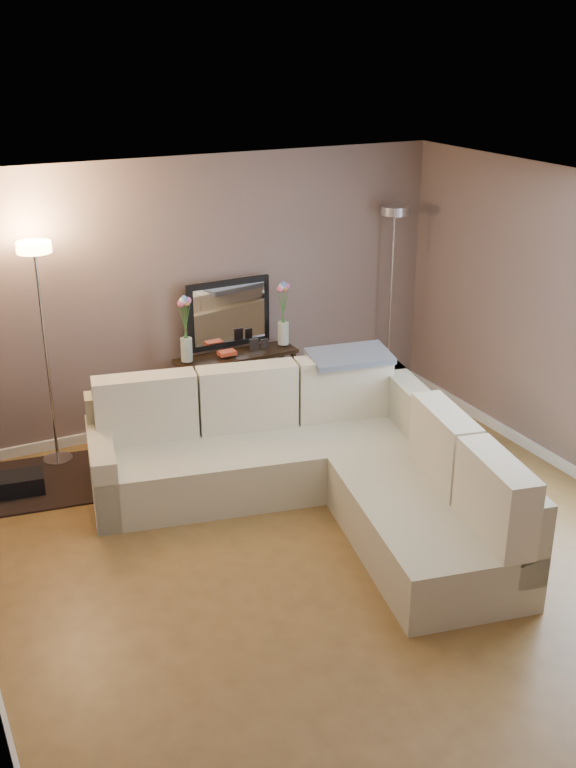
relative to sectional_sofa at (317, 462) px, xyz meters
name	(u,v)px	position (x,y,z in m)	size (l,w,h in m)	color
floor	(336,558)	(-0.26, -0.79, -0.37)	(5.00, 5.50, 0.01)	olive
ceiling	(345,205)	(-0.26, -0.79, 2.24)	(5.00, 5.50, 0.01)	white
wall_back	(197,295)	(-0.26, 1.97, 0.93)	(5.00, 0.02, 2.60)	#7C665F
baseboard_back	(202,415)	(-0.26, 1.95, -0.32)	(5.00, 0.03, 0.10)	white
sectional_sofa	(317,462)	(0.00, 0.00, 0.00)	(2.97, 3.22, 1.00)	beige
throw_blanket	(350,356)	(0.64, 0.59, 0.62)	(0.72, 0.41, 0.05)	slate
console_table	(230,387)	(-0.05, 1.70, 0.05)	(1.21, 0.35, 0.74)	black
leaning_mirror	(229,314)	(0.02, 1.85, 0.74)	(0.85, 0.06, 0.67)	black
table_decor	(238,350)	(0.02, 1.66, 0.43)	(0.51, 0.12, 0.12)	#DE4B27
flower_vase_left	(186,334)	(-0.48, 1.68, 0.66)	(0.14, 0.11, 0.63)	silver
flower_vase_right	(283,318)	(0.53, 1.70, 0.66)	(0.14, 0.11, 0.63)	silver
floor_lamp_lit	(41,311)	(-1.76, 1.69, 1.06)	(0.32, 0.32, 2.02)	silver
floor_lamp_unlit	(392,264)	(1.80, 1.75, 1.05)	(0.34, 0.34, 2.01)	silver
charcoal_rug	(49,481)	(-1.92, 1.33, -0.36)	(1.32, 0.99, 0.02)	black
black_bag	(22,487)	(-2.16, 1.24, -0.32)	(0.37, 0.26, 0.24)	black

